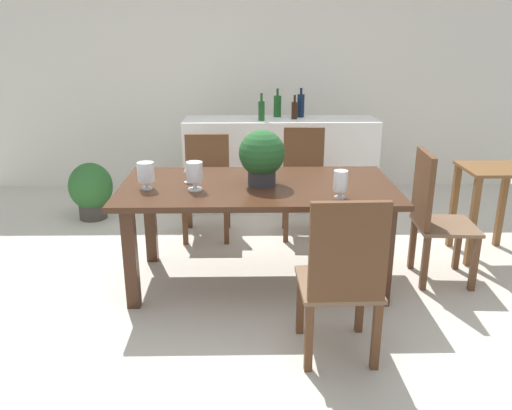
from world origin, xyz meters
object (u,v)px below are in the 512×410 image
Objects in this scene: crystal_vase_right at (146,173)px; chair_far_left at (207,180)px; wine_bottle_dark at (301,105)px; side_table at (491,194)px; dining_table at (258,198)px; crystal_vase_left at (340,182)px; chair_foot_end at (433,212)px; wine_bottle_amber at (261,110)px; wine_glass at (188,168)px; wine_bottle_tall at (295,110)px; chair_near_right at (343,275)px; wine_bottle_clear at (277,106)px; crystal_vase_center_near at (195,173)px; potted_plant_floor at (91,189)px; chair_far_right at (304,177)px; kitchen_counter at (280,164)px; flower_centerpiece at (262,156)px.

chair_far_left is at bearing 73.57° from crystal_vase_right.
wine_bottle_dark is 0.39× the size of side_table.
dining_table is 10.41× the size of crystal_vase_left.
chair_foot_end is 3.64× the size of wine_bottle_amber.
wine_bottle_tall is (0.92, 1.66, 0.17)m from wine_glass.
wine_bottle_tall is at bearing 39.11° from chair_far_left.
chair_near_right is 0.78m from crystal_vase_left.
crystal_vase_left is at bearing -82.57° from wine_bottle_clear.
crystal_vase_center_near is 0.35× the size of potted_plant_floor.
chair_far_left is 1.19× the size of side_table.
chair_foot_end is (1.75, -1.02, 0.04)m from chair_far_left.
crystal_vase_left is at bearing -38.85° from potted_plant_floor.
wine_bottle_amber is at bearing 63.98° from crystal_vase_right.
crystal_vase_left is 2.85m from potted_plant_floor.
chair_foot_end reaches higher than chair_far_right.
wine_bottle_amber is at bearing -153.53° from wine_bottle_dark.
kitchen_counter is (-0.17, 0.72, -0.05)m from chair_far_right.
flower_centerpiece is 0.20× the size of kitchen_counter.
wine_bottle_dark reaches higher than dining_table.
chair_near_right is at bearing -86.10° from wine_bottle_clear.
crystal_vase_center_near is 2.19m from wine_bottle_dark.
chair_foot_end is at bearing -47.45° from chair_far_right.
wine_glass is at bearing -115.02° from kitchen_counter.
wine_bottle_amber is at bearing -126.94° from wine_bottle_clear.
wine_bottle_tall is at bearing 56.95° from crystal_vase_right.
crystal_vase_right is at bearing -123.05° from wine_bottle_tall.
crystal_vase_left is at bearing -83.90° from chair_far_right.
chair_foot_end is 1.29× the size of side_table.
kitchen_counter reaches higher than side_table.
wine_bottle_dark is 0.15m from wine_bottle_tall.
wine_bottle_clear is at bearing 105.54° from chair_far_right.
chair_far_right is 0.97× the size of chair_near_right.
crystal_vase_right is at bearing -172.47° from dining_table.
side_table is (1.51, -1.29, -0.50)m from wine_bottle_tall.
dining_table is at bearing 7.53° from crystal_vase_right.
kitchen_counter is at bearing 81.01° from dining_table.
side_table is at bearing 13.30° from flower_centerpiece.
flower_centerpiece reaches higher than crystal_vase_left.
flower_centerpiece reaches higher than kitchen_counter.
wine_bottle_clear is (-0.24, 0.02, -0.01)m from wine_bottle_dark.
crystal_vase_center_near is at bearing 168.04° from crystal_vase_left.
chair_far_left reaches higher than dining_table.
crystal_vase_right reaches higher than dining_table.
flower_centerpiece is 0.55m from wine_glass.
flower_centerpiece is (-1.27, -0.02, 0.44)m from chair_foot_end.
chair_near_right reaches higher than chair_far_left.
wine_bottle_dark is (0.04, 0.83, 0.55)m from chair_far_right.
chair_far_right is 1.33m from chair_foot_end.
wine_bottle_tall is (0.34, 0.09, -0.01)m from wine_bottle_amber.
chair_near_right is 1.57m from crystal_vase_right.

